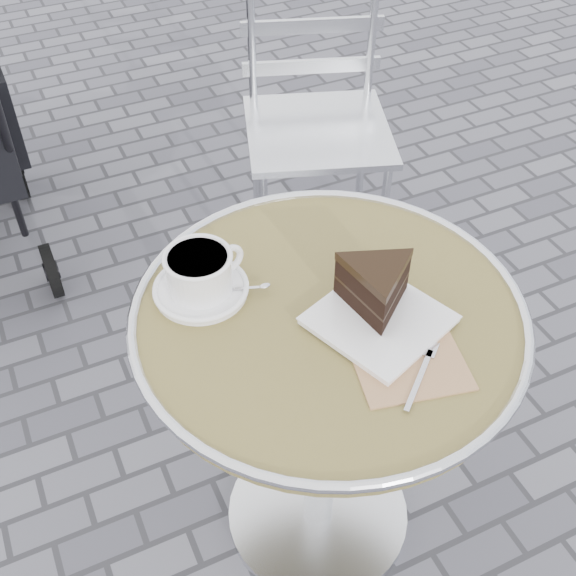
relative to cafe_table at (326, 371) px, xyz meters
name	(u,v)px	position (x,y,z in m)	size (l,w,h in m)	color
ground	(317,515)	(0.00, 0.00, -0.57)	(80.00, 80.00, 0.00)	slate
cafe_table	(326,371)	(0.00, 0.00, 0.00)	(0.72, 0.72, 0.74)	silver
cappuccino_set	(201,276)	(-0.19, 0.15, 0.20)	(0.20, 0.17, 0.09)	white
cake_plate_set	(378,294)	(0.07, -0.04, 0.21)	(0.26, 0.33, 0.11)	tan
bistro_chair	(315,85)	(0.47, 0.98, 0.02)	(0.54, 0.54, 0.95)	silver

